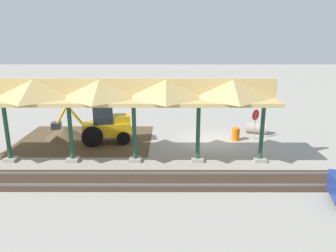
# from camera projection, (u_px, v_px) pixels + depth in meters

# --- Properties ---
(ground_plane) EXTENTS (120.00, 120.00, 0.00)m
(ground_plane) POSITION_uv_depth(u_px,v_px,m) (211.00, 141.00, 23.02)
(ground_plane) COLOR #9E998E
(dirt_work_zone) EXTENTS (9.33, 7.00, 0.01)m
(dirt_work_zone) POSITION_uv_depth(u_px,v_px,m) (86.00, 140.00, 23.36)
(dirt_work_zone) COLOR brown
(dirt_work_zone) RESTS_ON ground
(platform_canopy) EXTENTS (19.70, 3.20, 4.90)m
(platform_canopy) POSITION_uv_depth(u_px,v_px,m) (100.00, 92.00, 18.31)
(platform_canopy) COLOR #9E998E
(platform_canopy) RESTS_ON ground
(rail_tracks) EXTENTS (60.00, 2.58, 0.15)m
(rail_tracks) POSITION_uv_depth(u_px,v_px,m) (227.00, 180.00, 16.85)
(rail_tracks) COLOR slate
(rail_tracks) RESTS_ON ground
(stop_sign) EXTENTS (0.61, 0.50, 2.18)m
(stop_sign) POSITION_uv_depth(u_px,v_px,m) (255.00, 118.00, 23.05)
(stop_sign) COLOR gray
(stop_sign) RESTS_ON ground
(backhoe) EXTENTS (5.29, 2.24, 2.82)m
(backhoe) POSITION_uv_depth(u_px,v_px,m) (104.00, 125.00, 22.39)
(backhoe) COLOR #EAB214
(backhoe) RESTS_ON ground
(dirt_mound) EXTENTS (5.61, 5.61, 1.54)m
(dirt_mound) POSITION_uv_depth(u_px,v_px,m) (65.00, 137.00, 23.95)
(dirt_mound) COLOR brown
(dirt_mound) RESTS_ON ground
(concrete_pipe) EXTENTS (1.70, 1.28, 0.84)m
(concrete_pipe) POSITION_uv_depth(u_px,v_px,m) (257.00, 128.00, 24.74)
(concrete_pipe) COLOR #9E9384
(concrete_pipe) RESTS_ON ground
(traffic_barrel) EXTENTS (0.56, 0.56, 0.90)m
(traffic_barrel) POSITION_uv_depth(u_px,v_px,m) (236.00, 134.00, 23.14)
(traffic_barrel) COLOR orange
(traffic_barrel) RESTS_ON ground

